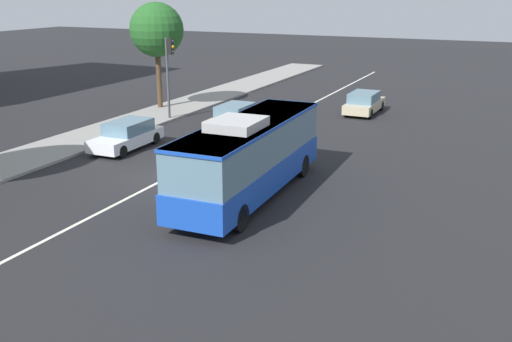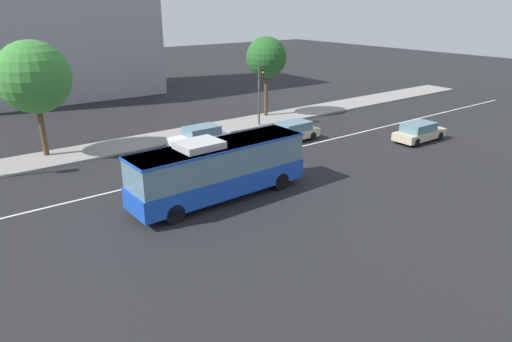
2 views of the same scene
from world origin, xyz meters
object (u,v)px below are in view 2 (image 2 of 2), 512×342
(sedan_white, at_px, (200,136))
(sedan_beige_ahead, at_px, (292,132))
(sedan_beige, at_px, (419,132))
(street_tree_kerbside_centre, at_px, (266,58))
(traffic_light_mid_block, at_px, (260,85))
(transit_bus, at_px, (219,167))
(street_tree_kerbside_left, at_px, (34,77))

(sedan_white, relative_size, sedan_beige_ahead, 1.00)
(sedan_beige, height_order, sedan_beige_ahead, same)
(street_tree_kerbside_centre, bearing_deg, traffic_light_mid_block, -135.38)
(sedan_beige, bearing_deg, street_tree_kerbside_centre, 109.07)
(transit_bus, xyz_separation_m, traffic_light_mid_block, (10.94, 10.80, 1.75))
(transit_bus, relative_size, street_tree_kerbside_centre, 1.39)
(sedan_white, bearing_deg, traffic_light_mid_block, -167.25)
(sedan_beige, bearing_deg, sedan_white, 147.87)
(street_tree_kerbside_left, bearing_deg, sedan_white, -22.80)
(transit_bus, xyz_separation_m, sedan_beige_ahead, (10.40, 6.00, -1.09))
(sedan_beige_ahead, bearing_deg, street_tree_kerbside_left, -24.47)
(transit_bus, height_order, street_tree_kerbside_left, street_tree_kerbside_left)
(sedan_beige_ahead, distance_m, street_tree_kerbside_left, 18.38)
(sedan_beige_ahead, distance_m, traffic_light_mid_block, 5.60)
(traffic_light_mid_block, xyz_separation_m, street_tree_kerbside_centre, (2.70, 2.66, 1.84))
(sedan_beige, distance_m, street_tree_kerbside_centre, 14.87)
(transit_bus, relative_size, sedan_beige, 2.23)
(sedan_white, relative_size, traffic_light_mid_block, 0.87)
(sedan_beige_ahead, height_order, street_tree_kerbside_left, street_tree_kerbside_left)
(sedan_beige, xyz_separation_m, street_tree_kerbside_left, (-24.00, 13.14, 4.75))
(transit_bus, relative_size, sedan_white, 2.22)
(traffic_light_mid_block, relative_size, street_tree_kerbside_left, 0.66)
(sedan_beige_ahead, xyz_separation_m, street_tree_kerbside_left, (-16.21, 7.23, 4.75))
(sedan_white, xyz_separation_m, traffic_light_mid_block, (6.92, 1.71, 2.84))
(traffic_light_mid_block, distance_m, street_tree_kerbside_left, 17.05)
(sedan_white, xyz_separation_m, sedan_beige_ahead, (6.37, -3.09, 0.00))
(sedan_beige, height_order, street_tree_kerbside_left, street_tree_kerbside_left)
(street_tree_kerbside_centre, bearing_deg, transit_bus, -135.38)
(transit_bus, xyz_separation_m, sedan_white, (4.02, 9.09, -1.09))
(transit_bus, relative_size, traffic_light_mid_block, 1.94)
(sedan_white, height_order, street_tree_kerbside_centre, street_tree_kerbside_centre)
(street_tree_kerbside_left, bearing_deg, sedan_beige, -28.70)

